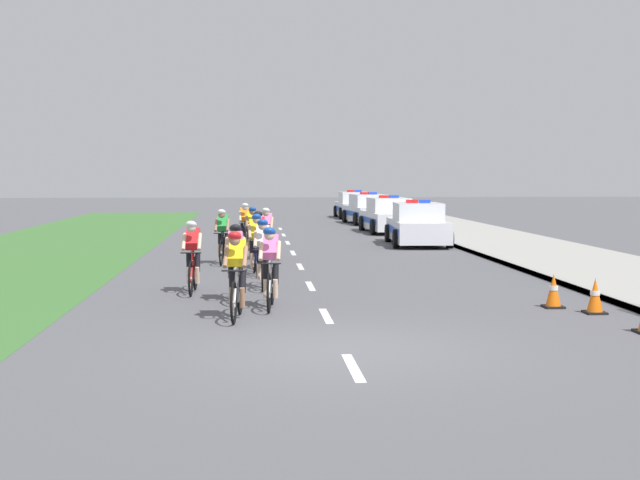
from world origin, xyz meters
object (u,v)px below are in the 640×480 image
police_car_nearest (418,226)px  cyclist_second (270,266)px  cyclist_ninth (259,239)px  traffic_cone_far (553,291)px  cyclist_third (236,261)px  cyclist_lead (237,274)px  cyclist_sixth (256,243)px  police_car_furthest (354,206)px  cyclist_eleventh (267,233)px  cyclist_tenth (245,225)px  police_car_third (368,210)px  cyclist_fifth (263,253)px  police_car_second (388,217)px  traffic_cone_near (595,296)px  cyclist_seventh (223,236)px  cyclist_eighth (252,231)px  cyclist_fourth (193,256)px

police_car_nearest → cyclist_second: bearing=-111.5°
cyclist_ninth → police_car_nearest: (5.62, 7.16, -0.11)m
traffic_cone_far → cyclist_third: bearing=168.0°
cyclist_lead → cyclist_sixth: 6.37m
cyclist_third → cyclist_second: bearing=-55.8°
police_car_furthest → cyclist_eleventh: bearing=-102.8°
cyclist_tenth → traffic_cone_far: size_ratio=2.69×
police_car_third → cyclist_lead: bearing=-102.3°
cyclist_tenth → cyclist_sixth: bearing=-87.5°
cyclist_fifth → cyclist_sixth: size_ratio=1.00×
cyclist_eleventh → police_car_second: bearing=64.9°
cyclist_fifth → traffic_cone_near: (5.84, -3.78, -0.48)m
cyclist_seventh → cyclist_tenth: (0.57, 4.93, 0.00)m
cyclist_ninth → cyclist_seventh: bearing=128.4°
cyclist_sixth → cyclist_eleventh: (0.33, 3.57, 0.00)m
cyclist_third → police_car_second: 20.28m
cyclist_eleventh → police_car_furthest: police_car_furthest is taller
cyclist_lead → cyclist_fifth: 3.92m
cyclist_fifth → traffic_cone_near: bearing=-32.9°
cyclist_second → police_car_nearest: bearing=68.5°
cyclist_eighth → police_car_second: size_ratio=0.39×
cyclist_fourth → cyclist_ninth: bearing=72.6°
police_car_second → cyclist_lead: bearing=-105.8°
cyclist_second → cyclist_tenth: same height
cyclist_fourth → cyclist_tenth: (0.99, 10.67, 0.00)m
cyclist_eleventh → cyclist_fourth: bearing=-104.0°
cyclist_fourth → cyclist_tenth: same height
cyclist_fifth → traffic_cone_near: cyclist_fifth is taller
police_car_nearest → police_car_furthest: 18.66m
cyclist_ninth → police_car_second: size_ratio=0.39×
cyclist_fifth → police_car_second: 18.37m
cyclist_seventh → police_car_second: police_car_second is taller
traffic_cone_far → cyclist_second: bearing=176.9°
cyclist_seventh → cyclist_eleventh: same height
cyclist_seventh → cyclist_eleventh: bearing=36.0°
cyclist_eighth → police_car_third: size_ratio=0.38×
cyclist_tenth → police_car_third: 15.08m
cyclist_second → cyclist_fourth: size_ratio=1.00×
cyclist_sixth → cyclist_eighth: same height
cyclist_lead → police_car_second: police_car_second is taller
cyclist_lead → cyclist_ninth: same height
police_car_furthest → traffic_cone_near: 33.51m
cyclist_fourth → police_car_third: (7.03, 24.48, -0.11)m
police_car_second → traffic_cone_near: police_car_second is taller
police_car_furthest → cyclist_eighth: bearing=-104.3°
cyclist_third → cyclist_ninth: size_ratio=1.00×
cyclist_sixth → traffic_cone_far: size_ratio=2.69×
cyclist_sixth → cyclist_eleventh: bearing=84.7°
cyclist_lead → cyclist_eighth: (0.26, 10.82, 0.00)m
cyclist_tenth → traffic_cone_near: size_ratio=2.69×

